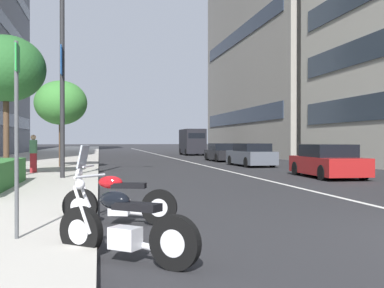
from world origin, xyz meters
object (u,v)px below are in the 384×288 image
car_approaching_light (251,155)px  street_tree_mid_sidewalk (6,69)px  car_far_down_avenue (222,153)px  street_tree_by_lamp_post (61,103)px  car_following_behind (328,162)px  delivery_van_ahead (192,141)px  pedestrian_on_plaza (33,153)px  motorcycle_nearest_camera (117,201)px  parking_sign_by_curb (17,121)px  motorcycle_mid_row (124,229)px  street_lamp_with_banners (70,51)px

car_approaching_light → street_tree_mid_sidewalk: size_ratio=0.82×
car_far_down_avenue → street_tree_by_lamp_post: size_ratio=0.97×
car_following_behind → street_tree_by_lamp_post: 14.47m
delivery_van_ahead → pedestrian_on_plaza: delivery_van_ahead is taller
street_tree_by_lamp_post → car_far_down_avenue: bearing=-54.8°
motorcycle_nearest_camera → car_far_down_avenue: 27.00m
street_tree_by_lamp_post → pedestrian_on_plaza: (-4.68, 0.82, -2.63)m
motorcycle_nearest_camera → parking_sign_by_curb: (-1.68, 1.51, 1.41)m
motorcycle_mid_row → street_lamp_with_banners: (12.34, 1.40, 4.61)m
car_following_behind → parking_sign_by_curb: parking_sign_by_curb is taller
motorcycle_mid_row → pedestrian_on_plaza: 15.86m
car_far_down_avenue → street_lamp_with_banners: street_lamp_with_banners is taller
motorcycle_nearest_camera → street_lamp_with_banners: (9.58, 1.42, 4.59)m
car_far_down_avenue → motorcycle_nearest_camera: bearing=159.9°
motorcycle_mid_row → car_approaching_light: car_approaching_light is taller
car_approaching_light → street_lamp_with_banners: (-8.81, 10.29, 4.36)m
car_following_behind → car_far_down_avenue: car_following_behind is taller
delivery_van_ahead → car_following_behind: bearing=-179.7°
car_approaching_light → delivery_van_ahead: (21.94, -0.74, 0.82)m
motorcycle_mid_row → delivery_van_ahead: size_ratio=0.33×
motorcycle_mid_row → car_following_behind: bearing=-87.8°
delivery_van_ahead → street_tree_by_lamp_post: 25.91m
motorcycle_nearest_camera → car_approaching_light: 20.42m
pedestrian_on_plaza → car_far_down_avenue: bearing=-129.9°
car_following_behind → street_tree_mid_sidewalk: street_tree_mid_sidewalk is taller
car_far_down_avenue → parking_sign_by_curb: size_ratio=1.58×
street_lamp_with_banners → street_tree_by_lamp_post: bearing=6.9°
motorcycle_mid_row → delivery_van_ahead: bearing=-63.0°
street_tree_by_lamp_post → pedestrian_on_plaza: 5.44m
car_following_behind → motorcycle_mid_row: bearing=145.4°
car_far_down_avenue → parking_sign_by_curb: bearing=158.2°
parking_sign_by_curb → street_tree_mid_sidewalk: street_tree_mid_sidewalk is taller
motorcycle_mid_row → pedestrian_on_plaza: bearing=-38.8°
car_following_behind → parking_sign_by_curb: 15.49m
delivery_van_ahead → street_lamp_with_banners: size_ratio=0.65×
motorcycle_mid_row → street_tree_by_lamp_post: (20.21, 2.36, 3.21)m
motorcycle_nearest_camera → street_tree_mid_sidewalk: bearing=-52.0°
motorcycle_mid_row → car_approaching_light: (21.15, -8.89, 0.25)m
car_approaching_light → car_far_down_avenue: bearing=-3.4°
motorcycle_mid_row → car_following_behind: size_ratio=0.40×
street_lamp_with_banners → delivery_van_ahead: bearing=-19.7°
motorcycle_mid_row → motorcycle_nearest_camera: (2.75, -0.02, 0.02)m
car_far_down_avenue → parking_sign_by_curb: parking_sign_by_curb is taller
car_approaching_light → pedestrian_on_plaza: pedestrian_on_plaza is taller
motorcycle_mid_row → pedestrian_on_plaza: size_ratio=1.03×
delivery_van_ahead → parking_sign_by_curb: (-42.02, 11.11, 0.37)m
car_approaching_light → street_tree_by_lamp_post: (-0.93, 11.25, 2.96)m
car_following_behind → street_lamp_with_banners: 11.54m
delivery_van_ahead → parking_sign_by_curb: 43.46m
car_following_behind → pedestrian_on_plaza: size_ratio=2.56×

